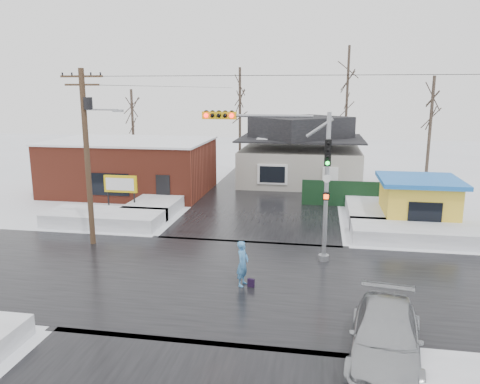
% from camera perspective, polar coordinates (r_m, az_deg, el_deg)
% --- Properties ---
extents(ground, '(120.00, 120.00, 0.00)m').
position_cam_1_polar(ground, '(20.36, -1.36, -10.66)').
color(ground, white).
rests_on(ground, ground).
extents(road_ns, '(10.00, 120.00, 0.02)m').
position_cam_1_polar(road_ns, '(20.36, -1.36, -10.63)').
color(road_ns, black).
rests_on(road_ns, ground).
extents(road_ew, '(120.00, 10.00, 0.02)m').
position_cam_1_polar(road_ew, '(20.36, -1.36, -10.63)').
color(road_ew, black).
rests_on(road_ew, ground).
extents(snowbank_nw, '(7.00, 3.00, 0.80)m').
position_cam_1_polar(snowbank_nw, '(29.35, -16.17, -3.06)').
color(snowbank_nw, white).
rests_on(snowbank_nw, ground).
extents(snowbank_ne, '(7.00, 3.00, 0.80)m').
position_cam_1_polar(snowbank_ne, '(27.02, 20.84, -4.72)').
color(snowbank_ne, white).
rests_on(snowbank_ne, ground).
extents(snowbank_nside_w, '(3.00, 8.00, 0.80)m').
position_cam_1_polar(snowbank_nside_w, '(33.07, -9.30, -1.01)').
color(snowbank_nside_w, white).
rests_on(snowbank_nside_w, ground).
extents(snowbank_nside_e, '(3.00, 8.00, 0.80)m').
position_cam_1_polar(snowbank_nside_e, '(31.49, 15.59, -1.98)').
color(snowbank_nside_e, white).
rests_on(snowbank_nside_e, ground).
extents(traffic_signal, '(6.05, 0.68, 7.00)m').
position_cam_1_polar(traffic_signal, '(21.65, 6.44, 3.19)').
color(traffic_signal, gray).
rests_on(traffic_signal, ground).
extents(utility_pole, '(3.15, 0.44, 9.00)m').
position_cam_1_polar(utility_pole, '(24.92, -18.07, 5.20)').
color(utility_pole, '#382619').
rests_on(utility_pole, ground).
extents(brick_building, '(12.20, 8.20, 4.12)m').
position_cam_1_polar(brick_building, '(37.83, -13.17, 3.10)').
color(brick_building, maroon).
rests_on(brick_building, ground).
extents(marquee_sign, '(2.20, 0.21, 2.55)m').
position_cam_1_polar(marquee_sign, '(31.20, -14.36, 0.82)').
color(marquee_sign, black).
rests_on(marquee_sign, ground).
extents(house, '(10.40, 8.40, 5.76)m').
position_cam_1_polar(house, '(40.76, 7.39, 4.75)').
color(house, '#A6A096').
rests_on(house, ground).
extents(kiosk, '(4.60, 4.60, 2.88)m').
position_cam_1_polar(kiosk, '(29.70, 20.88, -1.10)').
color(kiosk, yellow).
rests_on(kiosk, ground).
extents(fence, '(8.00, 0.12, 1.80)m').
position_cam_1_polar(fence, '(33.27, 14.45, -0.28)').
color(fence, black).
rests_on(fence, ground).
extents(tree_far_left, '(3.00, 3.00, 10.00)m').
position_cam_1_polar(tree_far_left, '(45.03, -0.02, 12.37)').
color(tree_far_left, '#332821').
rests_on(tree_far_left, ground).
extents(tree_far_mid, '(3.00, 3.00, 12.00)m').
position_cam_1_polar(tree_far_mid, '(46.47, 13.05, 14.03)').
color(tree_far_mid, '#332821').
rests_on(tree_far_mid, ground).
extents(tree_far_right, '(3.00, 3.00, 9.00)m').
position_cam_1_polar(tree_far_right, '(39.29, 22.41, 10.29)').
color(tree_far_right, '#332821').
rests_on(tree_far_right, ground).
extents(tree_far_west, '(3.00, 3.00, 8.00)m').
position_cam_1_polar(tree_far_west, '(45.93, -13.04, 10.08)').
color(tree_far_west, '#332821').
rests_on(tree_far_west, ground).
extents(pedestrian, '(0.61, 0.78, 1.90)m').
position_cam_1_polar(pedestrian, '(19.46, 0.33, -8.75)').
color(pedestrian, '#4585C1').
rests_on(pedestrian, ground).
extents(car, '(2.78, 5.36, 1.48)m').
position_cam_1_polar(car, '(15.21, 17.30, -16.60)').
color(car, '#A2A5A9').
rests_on(car, ground).
extents(shopping_bag, '(0.30, 0.17, 0.35)m').
position_cam_1_polar(shopping_bag, '(19.58, 1.35, -11.07)').
color(shopping_bag, black).
rests_on(shopping_bag, ground).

